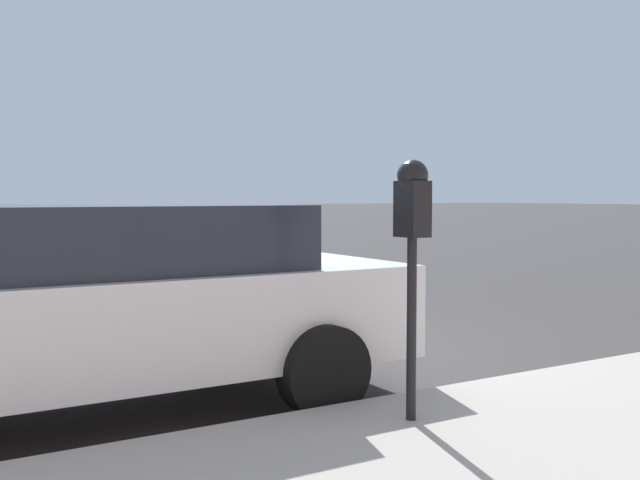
{
  "coord_description": "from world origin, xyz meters",
  "views": [
    {
      "loc": [
        -6.3,
        3.44,
        1.51
      ],
      "look_at": [
        -2.14,
        0.91,
        1.22
      ],
      "focal_mm": 42.0,
      "sensor_mm": 36.0,
      "label": 1
    }
  ],
  "objects": [
    {
      "name": "ground_plane",
      "position": [
        0.0,
        0.0,
        0.0
      ],
      "size": [
        220.0,
        220.0,
        0.0
      ],
      "primitive_type": "plane",
      "color": "#3D3A3A"
    },
    {
      "name": "parking_meter",
      "position": [
        -2.73,
        0.61,
        1.35
      ],
      "size": [
        0.21,
        0.19,
        1.59
      ],
      "color": "black",
      "rests_on": "sidewalk"
    },
    {
      "name": "car_white",
      "position": [
        -1.11,
        2.2,
        0.78
      ],
      "size": [
        2.03,
        4.64,
        1.45
      ],
      "rotation": [
        0.0,
        0.0,
        0.0
      ],
      "color": "silver",
      "rests_on": "ground_plane"
    }
  ]
}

